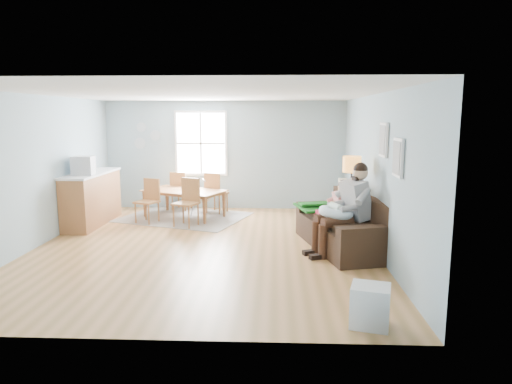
{
  "coord_description": "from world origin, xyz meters",
  "views": [
    {
      "loc": [
        1.26,
        -7.91,
        2.32
      ],
      "look_at": [
        0.92,
        0.01,
        1.0
      ],
      "focal_mm": 32.0,
      "sensor_mm": 36.0,
      "label": 1
    }
  ],
  "objects_px": {
    "father": "(346,206)",
    "chair_nw": "(180,188)",
    "storage_cube": "(369,306)",
    "dining_table": "(184,204)",
    "toddler": "(337,201)",
    "monitor": "(83,165)",
    "baby_swing": "(204,197)",
    "chair_ne": "(215,190)",
    "chair_sw": "(149,198)",
    "counter": "(92,198)",
    "floor_lamp": "(352,172)",
    "chair_se": "(188,199)",
    "sofa": "(345,229)"
  },
  "relations": [
    {
      "from": "chair_nw",
      "to": "chair_sw",
      "type": "bearing_deg",
      "value": -108.43
    },
    {
      "from": "chair_sw",
      "to": "monitor",
      "type": "distance_m",
      "value": 1.53
    },
    {
      "from": "chair_sw",
      "to": "baby_swing",
      "type": "bearing_deg",
      "value": 46.82
    },
    {
      "from": "toddler",
      "to": "chair_nw",
      "type": "relative_size",
      "value": 0.99
    },
    {
      "from": "father",
      "to": "dining_table",
      "type": "distance_m",
      "value": 4.29
    },
    {
      "from": "dining_table",
      "to": "counter",
      "type": "xyz_separation_m",
      "value": [
        -1.85,
        -0.72,
        0.25
      ]
    },
    {
      "from": "toddler",
      "to": "storage_cube",
      "type": "distance_m",
      "value": 3.33
    },
    {
      "from": "storage_cube",
      "to": "dining_table",
      "type": "relative_size",
      "value": 0.28
    },
    {
      "from": "sofa",
      "to": "chair_nw",
      "type": "distance_m",
      "value": 4.77
    },
    {
      "from": "father",
      "to": "chair_ne",
      "type": "height_order",
      "value": "father"
    },
    {
      "from": "dining_table",
      "to": "storage_cube",
      "type": "bearing_deg",
      "value": -35.65
    },
    {
      "from": "baby_swing",
      "to": "chair_ne",
      "type": "bearing_deg",
      "value": -29.07
    },
    {
      "from": "chair_se",
      "to": "counter",
      "type": "relative_size",
      "value": 0.5
    },
    {
      "from": "sofa",
      "to": "toddler",
      "type": "bearing_deg",
      "value": 125.38
    },
    {
      "from": "sofa",
      "to": "floor_lamp",
      "type": "height_order",
      "value": "floor_lamp"
    },
    {
      "from": "storage_cube",
      "to": "counter",
      "type": "bearing_deg",
      "value": 136.91
    },
    {
      "from": "father",
      "to": "chair_ne",
      "type": "xyz_separation_m",
      "value": [
        -2.65,
        3.16,
        -0.26
      ]
    },
    {
      "from": "floor_lamp",
      "to": "chair_nw",
      "type": "xyz_separation_m",
      "value": [
        -3.73,
        2.84,
        -0.78
      ]
    },
    {
      "from": "chair_nw",
      "to": "monitor",
      "type": "height_order",
      "value": "monitor"
    },
    {
      "from": "toddler",
      "to": "chair_sw",
      "type": "height_order",
      "value": "toddler"
    },
    {
      "from": "chair_nw",
      "to": "counter",
      "type": "relative_size",
      "value": 0.48
    },
    {
      "from": "counter",
      "to": "monitor",
      "type": "relative_size",
      "value": 4.53
    },
    {
      "from": "chair_se",
      "to": "chair_ne",
      "type": "bearing_deg",
      "value": 72.19
    },
    {
      "from": "monitor",
      "to": "baby_swing",
      "type": "distance_m",
      "value": 2.98
    },
    {
      "from": "chair_se",
      "to": "chair_nw",
      "type": "height_order",
      "value": "chair_se"
    },
    {
      "from": "baby_swing",
      "to": "dining_table",
      "type": "bearing_deg",
      "value": -121.07
    },
    {
      "from": "chair_sw",
      "to": "sofa",
      "type": "bearing_deg",
      "value": -24.5
    },
    {
      "from": "monitor",
      "to": "chair_ne",
      "type": "bearing_deg",
      "value": 32.3
    },
    {
      "from": "chair_sw",
      "to": "chair_ne",
      "type": "bearing_deg",
      "value": 35.96
    },
    {
      "from": "toddler",
      "to": "sofa",
      "type": "bearing_deg",
      "value": -54.62
    },
    {
      "from": "toddler",
      "to": "dining_table",
      "type": "height_order",
      "value": "toddler"
    },
    {
      "from": "storage_cube",
      "to": "baby_swing",
      "type": "bearing_deg",
      "value": 114.74
    },
    {
      "from": "chair_sw",
      "to": "counter",
      "type": "bearing_deg",
      "value": -168.88
    },
    {
      "from": "floor_lamp",
      "to": "baby_swing",
      "type": "bearing_deg",
      "value": 139.02
    },
    {
      "from": "floor_lamp",
      "to": "baby_swing",
      "type": "relative_size",
      "value": 1.64
    },
    {
      "from": "storage_cube",
      "to": "baby_swing",
      "type": "xyz_separation_m",
      "value": [
        -2.79,
        6.05,
        0.13
      ]
    },
    {
      "from": "chair_sw",
      "to": "chair_nw",
      "type": "relative_size",
      "value": 0.99
    },
    {
      "from": "father",
      "to": "chair_nw",
      "type": "bearing_deg",
      "value": 135.72
    },
    {
      "from": "floor_lamp",
      "to": "dining_table",
      "type": "bearing_deg",
      "value": 149.44
    },
    {
      "from": "chair_se",
      "to": "chair_ne",
      "type": "relative_size",
      "value": 1.03
    },
    {
      "from": "sofa",
      "to": "dining_table",
      "type": "distance_m",
      "value": 4.09
    },
    {
      "from": "father",
      "to": "chair_se",
      "type": "distance_m",
      "value": 3.6
    },
    {
      "from": "father",
      "to": "toddler",
      "type": "relative_size",
      "value": 1.62
    },
    {
      "from": "floor_lamp",
      "to": "chair_nw",
      "type": "relative_size",
      "value": 1.66
    },
    {
      "from": "counter",
      "to": "chair_nw",
      "type": "bearing_deg",
      "value": 43.06
    },
    {
      "from": "father",
      "to": "floor_lamp",
      "type": "relative_size",
      "value": 0.97
    },
    {
      "from": "storage_cube",
      "to": "chair_se",
      "type": "distance_m",
      "value": 5.48
    },
    {
      "from": "toddler",
      "to": "monitor",
      "type": "relative_size",
      "value": 2.15
    },
    {
      "from": "floor_lamp",
      "to": "dining_table",
      "type": "xyz_separation_m",
      "value": [
        -3.48,
        2.06,
        -1.01
      ]
    },
    {
      "from": "chair_sw",
      "to": "dining_table",
      "type": "bearing_deg",
      "value": 35.91
    }
  ]
}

